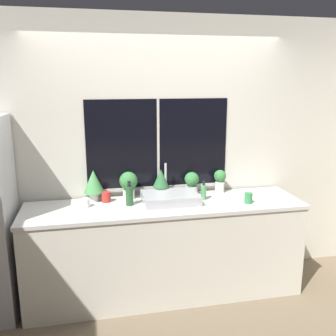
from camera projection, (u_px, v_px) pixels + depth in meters
ground_plane at (172, 310)px, 3.46m from camera, size 14.00×14.00×0.00m
wall_back at (158, 153)px, 3.82m from camera, size 8.00×0.09×2.70m
wall_right at (314, 135)px, 5.03m from camera, size 0.06×7.00×2.70m
counter at (165, 249)px, 3.65m from camera, size 2.65×0.66×0.93m
sink at (170, 198)px, 3.58m from camera, size 0.53×0.43×0.34m
potted_plant_far_left at (94, 183)px, 3.61m from camera, size 0.20×0.20×0.30m
potted_plant_left at (129, 183)px, 3.68m from camera, size 0.18×0.18×0.27m
potted_plant_center at (161, 180)px, 3.75m from camera, size 0.16×0.16×0.28m
potted_plant_right at (192, 182)px, 3.82m from camera, size 0.15×0.15×0.23m
potted_plant_far_right at (220, 180)px, 3.88m from camera, size 0.12×0.12×0.24m
soap_bottle at (203, 192)px, 3.65m from camera, size 0.05×0.05×0.19m
bottle_tall at (129, 195)px, 3.49m from camera, size 0.07×0.07×0.23m
mug_red at (106, 197)px, 3.60m from camera, size 0.09×0.09×0.10m
mug_white at (86, 203)px, 3.45m from camera, size 0.08×0.08×0.08m
mug_green at (248, 198)px, 3.56m from camera, size 0.08×0.08×0.10m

